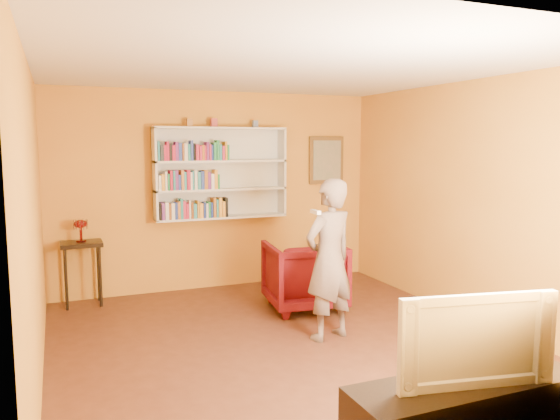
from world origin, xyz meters
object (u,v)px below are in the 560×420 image
Objects in this scene: bookshelf at (220,173)px; ruby_lustre at (81,226)px; person at (329,260)px; television at (469,336)px; armchair at (304,275)px; console_table at (82,253)px.

bookshelf is 1.92m from ruby_lustre.
person is 2.33m from television.
armchair is 3.41m from television.
person is at bearing 86.04° from armchair.
television is at bearing 89.52° from armchair.
television reaches higher than console_table.
bookshelf is at bearing 5.02° from ruby_lustre.
person is at bearing -43.82° from console_table.
person is (2.27, -2.18, 0.16)m from console_table.
console_table is at bearing -59.89° from person.
bookshelf is 1.09× the size of person.
bookshelf reaches higher than console_table.
bookshelf is 1.88m from armchair.
person is (-0.21, -1.04, 0.41)m from armchair.
ruby_lustre is 0.30× the size of armchair.
person reaches higher than television.
armchair is (0.67, -1.30, -1.18)m from bookshelf.
person is (2.27, -2.18, -0.17)m from ruby_lustre.
ruby_lustre is at bearing -59.89° from person.
console_table is 3.16m from person.
armchair is at bearing -24.78° from console_table.
ruby_lustre is (-1.82, -0.16, -0.60)m from bookshelf.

